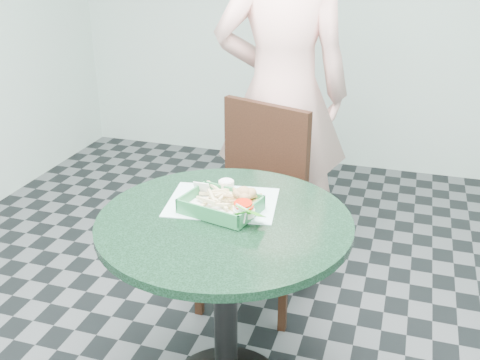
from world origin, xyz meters
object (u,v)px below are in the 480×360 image
(crab_sandwich, at_px, (242,200))
(sauce_ramekin, at_px, (219,189))
(cafe_table, at_px, (225,266))
(diner_person, at_px, (283,53))
(dining_chair, at_px, (258,192))
(food_basket, at_px, (221,212))

(crab_sandwich, xyz_separation_m, sauce_ramekin, (-0.11, 0.06, 0.00))
(cafe_table, xyz_separation_m, diner_person, (-0.05, 1.04, 0.55))
(dining_chair, xyz_separation_m, diner_person, (0.03, 0.32, 0.60))
(food_basket, relative_size, crab_sandwich, 2.14)
(dining_chair, bearing_deg, food_basket, -66.52)
(dining_chair, height_order, crab_sandwich, dining_chair)
(diner_person, distance_m, crab_sandwich, 1.01)
(cafe_table, relative_size, crab_sandwich, 7.43)
(food_basket, xyz_separation_m, crab_sandwich, (0.06, 0.05, 0.03))
(cafe_table, height_order, crab_sandwich, crab_sandwich)
(cafe_table, bearing_deg, diner_person, 92.96)
(diner_person, bearing_deg, cafe_table, 80.22)
(cafe_table, xyz_separation_m, crab_sandwich, (0.03, 0.10, 0.22))
(crab_sandwich, bearing_deg, food_basket, -138.70)
(diner_person, xyz_separation_m, food_basket, (0.03, -1.00, -0.36))
(dining_chair, bearing_deg, diner_person, 104.45)
(cafe_table, height_order, food_basket, food_basket)
(dining_chair, distance_m, sauce_ramekin, 0.63)
(dining_chair, height_order, food_basket, dining_chair)
(cafe_table, distance_m, diner_person, 1.18)
(food_basket, bearing_deg, crab_sandwich, 41.30)
(diner_person, bearing_deg, dining_chair, 72.62)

